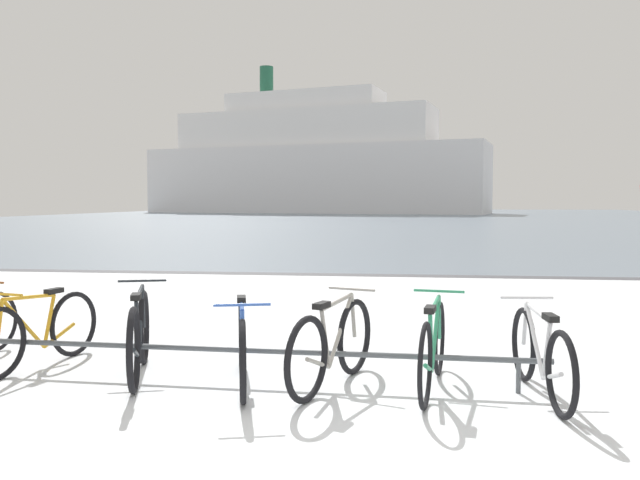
% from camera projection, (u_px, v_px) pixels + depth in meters
% --- Properties ---
extents(ground, '(80.00, 132.00, 0.08)m').
position_uv_depth(ground, '(396.00, 219.00, 57.48)').
color(ground, silver).
extents(bike_rack, '(5.63, 0.25, 0.31)m').
position_uv_depth(bike_rack, '(229.00, 351.00, 5.81)').
color(bike_rack, '#4C5156').
rests_on(bike_rack, ground).
extents(bicycle_1, '(0.53, 1.64, 0.79)m').
position_uv_depth(bicycle_1, '(38.00, 331.00, 6.25)').
color(bicycle_1, black).
rests_on(bicycle_1, ground).
extents(bicycle_2, '(0.64, 1.66, 0.85)m').
position_uv_depth(bicycle_2, '(139.00, 336.00, 5.91)').
color(bicycle_2, black).
rests_on(bicycle_2, ground).
extents(bicycle_3, '(0.58, 1.71, 0.80)m').
position_uv_depth(bicycle_3, '(242.00, 344.00, 5.66)').
color(bicycle_3, black).
rests_on(bicycle_3, ground).
extents(bicycle_4, '(0.66, 1.59, 0.82)m').
position_uv_depth(bicycle_4, '(333.00, 345.00, 5.59)').
color(bicycle_4, black).
rests_on(bicycle_4, ground).
extents(bicycle_5, '(0.46, 1.70, 0.81)m').
position_uv_depth(bicycle_5, '(433.00, 348.00, 5.50)').
color(bicycle_5, black).
rests_on(bicycle_5, ground).
extents(bicycle_6, '(0.46, 1.67, 0.78)m').
position_uv_depth(bicycle_6, '(541.00, 355.00, 5.30)').
color(bicycle_6, black).
rests_on(bicycle_6, ground).
extents(ferry_ship, '(47.03, 21.12, 19.97)m').
position_uv_depth(ferry_ship, '(311.00, 163.00, 86.42)').
color(ferry_ship, white).
rests_on(ferry_ship, ground).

